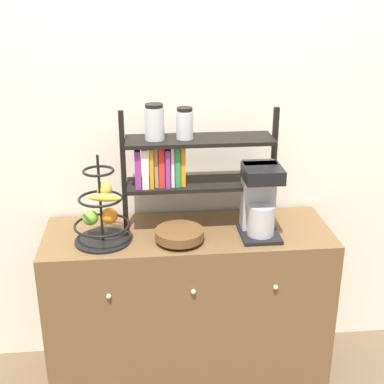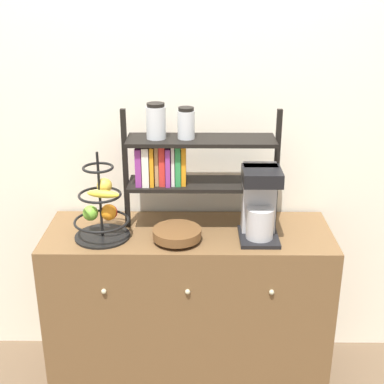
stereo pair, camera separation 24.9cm
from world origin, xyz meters
TOP-DOWN VIEW (x-y plane):
  - wall_back at (0.00, 0.52)m, footprint 7.00×0.05m
  - sideboard at (0.00, 0.24)m, footprint 1.38×0.49m
  - coffee_maker at (0.33, 0.18)m, footprint 0.18×0.22m
  - fruit_stand at (-0.40, 0.18)m, footprint 0.26×0.26m
  - wooden_bowl at (-0.05, 0.13)m, footprint 0.22×0.22m
  - shelf_hutch at (-0.04, 0.30)m, footprint 0.73×0.20m

SIDE VIEW (x-z plane):
  - sideboard at x=0.00m, z-range 0.00..0.84m
  - wooden_bowl at x=-0.05m, z-range 0.84..0.91m
  - fruit_stand at x=-0.40m, z-range 0.77..1.18m
  - coffee_maker at x=0.33m, z-range 0.84..1.18m
  - shelf_hutch at x=-0.04m, z-range 0.89..1.50m
  - wall_back at x=0.00m, z-range 0.00..2.60m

